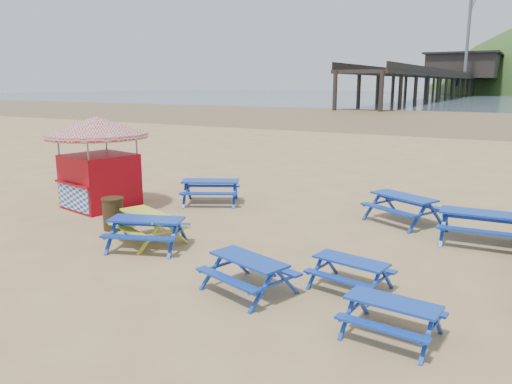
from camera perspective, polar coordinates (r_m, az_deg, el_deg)
The scene contains 13 objects.
ground at distance 13.81m, azimuth -1.34°, elevation -5.42°, with size 400.00×400.00×0.00m, color tan.
wet_sand at distance 66.79m, azimuth 23.65°, elevation 7.68°, with size 400.00×400.00×0.00m, color brown.
picnic_table_blue_a at distance 17.86m, azimuth -5.19°, elevation 0.02°, with size 2.52×2.36×0.84m.
picnic_table_blue_b at distance 15.99m, azimuth 16.43°, elevation -1.89°, with size 2.53×2.36×0.85m.
picnic_table_blue_c at distance 14.63m, azimuth 24.21°, elevation -3.75°, with size 2.14×1.76×0.86m.
picnic_table_blue_d at distance 10.36m, azimuth -0.84°, elevation -9.46°, with size 2.07×1.85×0.73m.
picnic_table_blue_e at distance 8.96m, azimuth 15.26°, elevation -13.83°, with size 1.65×1.38×0.65m.
picnic_table_blue_f at distance 10.69m, azimuth 10.74°, elevation -9.22°, with size 1.72×1.48×0.64m.
picnic_table_yellow at distance 13.83m, azimuth -12.22°, elevation -3.96°, with size 2.32×2.11×0.79m.
ice_cream_kiosk at distance 17.81m, azimuth -17.62°, elevation 4.52°, with size 4.13×4.13×3.13m.
litter_bin at distance 15.19m, azimuth -16.00°, elevation -2.37°, with size 0.65×0.65×0.95m.
pier at distance 191.16m, azimuth 22.32°, elevation 11.79°, with size 24.00×220.00×39.29m.
picnic_table_blue_g at distance 13.31m, azimuth -12.36°, elevation -4.61°, with size 2.30×2.08×0.79m.
Camera 1 is at (6.71, -11.32, 4.21)m, focal length 35.00 mm.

